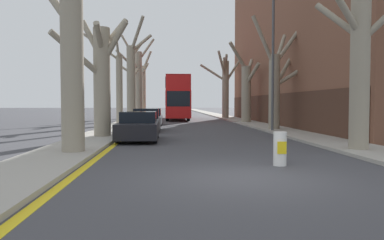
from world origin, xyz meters
The scene contains 21 objects.
ground_plane centered at (0.00, 0.00, 0.00)m, with size 300.00×300.00×0.00m, color #424247.
sidewalk_left centered at (-5.41, 50.00, 0.06)m, with size 2.30×120.00×0.12m, color #A39E93.
sidewalk_right centered at (5.41, 50.00, 0.06)m, with size 2.30×120.00×0.12m, color #A39E93.
building_facade_right centered at (11.55, 21.96, 7.98)m, with size 10.08×32.07×15.98m.
kerb_line_stripe centered at (-4.08, 50.00, 0.00)m, with size 0.24×120.00×0.01m, color yellow.
street_tree_left_0 centered at (-5.02, 4.34, 3.44)m, with size 2.68×2.49×8.03m.
street_tree_left_1 centered at (-5.15, 10.48, 3.20)m, with size 3.51×3.39×6.29m.
street_tree_left_2 centered at (-5.30, 17.74, 3.07)m, with size 3.05×2.96×6.85m.
street_tree_left_3 centered at (-4.97, 24.85, 3.96)m, with size 2.22×4.03×9.12m.
street_tree_left_4 centered at (-5.10, 32.66, 4.30)m, with size 4.04×3.49×9.24m.
street_tree_left_5 centered at (-5.00, 39.50, 3.64)m, with size 1.97×3.27×8.44m.
street_tree_right_0 centered at (5.16, 4.31, 3.59)m, with size 5.40×2.97×7.90m.
street_tree_right_1 centered at (5.23, 15.27, 3.14)m, with size 3.87×2.54×7.33m.
street_tree_right_2 centered at (5.18, 24.40, 2.98)m, with size 2.98×4.34×7.11m.
street_tree_right_3 centered at (4.87, 34.82, 3.92)m, with size 5.07×2.80×7.74m.
double_decker_bus centered at (-0.81, 32.44, 2.60)m, with size 2.49×11.30×4.59m.
parked_car_0 centered at (-3.19, 9.20, 0.66)m, with size 1.85×4.26×1.38m.
parked_car_1 centered at (-3.19, 15.51, 0.68)m, with size 1.75×4.43×1.44m.
parked_car_2 centered at (-3.19, 21.68, 0.65)m, with size 1.79×4.39×1.37m.
lamp_post centered at (4.52, 13.85, 4.93)m, with size 1.40×0.20×8.92m.
traffic_bollard centered at (1.39, 1.68, 0.48)m, with size 0.37×0.38×0.96m.
Camera 1 is at (-1.78, -8.71, 1.76)m, focal length 35.00 mm.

